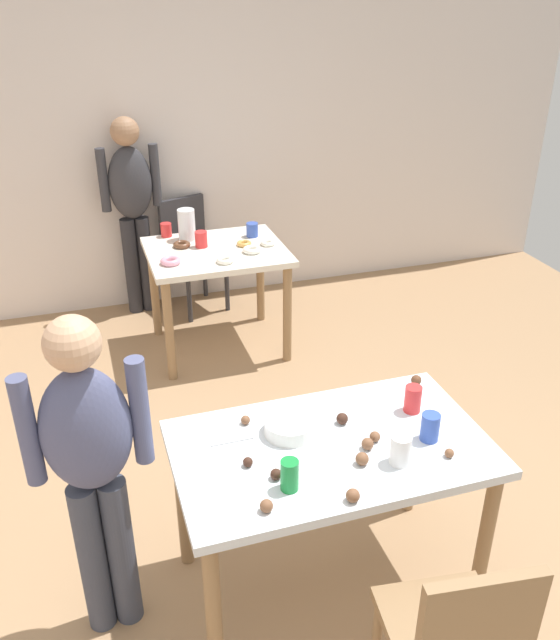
% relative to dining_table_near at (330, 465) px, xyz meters
% --- Properties ---
extents(ground_plane, '(6.40, 6.40, 0.00)m').
position_rel_dining_table_near_xyz_m(ground_plane, '(0.07, -0.04, -0.65)').
color(ground_plane, '#9E7A56').
extents(wall_back, '(6.40, 0.10, 2.60)m').
position_rel_dining_table_near_xyz_m(wall_back, '(0.07, 3.16, 0.65)').
color(wall_back, silver).
rests_on(wall_back, ground_plane).
extents(dining_table_near, '(1.24, 0.73, 0.75)m').
position_rel_dining_table_near_xyz_m(dining_table_near, '(0.00, 0.00, 0.00)').
color(dining_table_near, silver).
rests_on(dining_table_near, ground_plane).
extents(dining_table_far, '(0.92, 0.77, 0.75)m').
position_rel_dining_table_near_xyz_m(dining_table_far, '(0.04, 2.19, -0.02)').
color(dining_table_far, silver).
rests_on(dining_table_far, ground_plane).
extents(chair_near_table, '(0.45, 0.45, 0.87)m').
position_rel_dining_table_near_xyz_m(chair_near_table, '(0.15, -0.74, -0.15)').
color(chair_near_table, olive).
rests_on(chair_near_table, ground_plane).
extents(chair_far_table, '(0.51, 0.51, 0.87)m').
position_rel_dining_table_near_xyz_m(chair_far_table, '(-0.01, 2.93, -0.15)').
color(chair_far_table, '#2D2D33').
rests_on(chair_far_table, ground_plane).
extents(person_girl_near, '(0.45, 0.20, 1.41)m').
position_rel_dining_table_near_xyz_m(person_girl_near, '(-0.90, 0.08, 0.19)').
color(person_girl_near, '#383D4C').
rests_on(person_girl_near, ground_plane).
extents(person_adult_far, '(0.45, 0.23, 1.51)m').
position_rel_dining_table_near_xyz_m(person_adult_far, '(-0.41, 2.97, 0.26)').
color(person_adult_far, '#28282D').
rests_on(person_adult_far, ground_plane).
extents(mixing_bowl, '(0.21, 0.21, 0.06)m').
position_rel_dining_table_near_xyz_m(mixing_bowl, '(-0.13, 0.12, 0.13)').
color(mixing_bowl, white).
rests_on(mixing_bowl, dining_table_near).
extents(soda_can, '(0.07, 0.07, 0.12)m').
position_rel_dining_table_near_xyz_m(soda_can, '(-0.24, -0.19, 0.16)').
color(soda_can, '#198438').
rests_on(soda_can, dining_table_near).
extents(fork_near, '(0.17, 0.02, 0.01)m').
position_rel_dining_table_near_xyz_m(fork_near, '(-0.37, 0.14, 0.11)').
color(fork_near, silver).
rests_on(fork_near, dining_table_near).
extents(cup_near_0, '(0.08, 0.08, 0.12)m').
position_rel_dining_table_near_xyz_m(cup_near_0, '(0.20, -0.18, 0.16)').
color(cup_near_0, white).
rests_on(cup_near_0, dining_table_near).
extents(cup_near_1, '(0.07, 0.07, 0.12)m').
position_rel_dining_table_near_xyz_m(cup_near_1, '(0.38, -0.08, 0.16)').
color(cup_near_1, '#3351B2').
rests_on(cup_near_1, dining_table_near).
extents(cup_near_2, '(0.07, 0.07, 0.12)m').
position_rel_dining_table_near_xyz_m(cup_near_2, '(0.41, 0.11, 0.16)').
color(cup_near_2, red).
rests_on(cup_near_2, dining_table_near).
extents(cake_ball_0, '(0.05, 0.05, 0.05)m').
position_rel_dining_table_near_xyz_m(cake_ball_0, '(0.12, -0.07, 0.13)').
color(cake_ball_0, brown).
rests_on(cake_ball_0, dining_table_near).
extents(cake_ball_1, '(0.04, 0.04, 0.04)m').
position_rel_dining_table_near_xyz_m(cake_ball_1, '(0.17, -0.03, 0.12)').
color(cake_ball_1, brown).
rests_on(cake_ball_1, dining_table_near).
extents(cake_ball_2, '(0.04, 0.04, 0.04)m').
position_rel_dining_table_near_xyz_m(cake_ball_2, '(-0.28, 0.23, 0.12)').
color(cake_ball_2, brown).
rests_on(cake_ball_2, dining_table_near).
extents(cake_ball_3, '(0.05, 0.05, 0.05)m').
position_rel_dining_table_near_xyz_m(cake_ball_3, '(-0.35, -0.27, 0.13)').
color(cake_ball_3, brown).
rests_on(cake_ball_3, dining_table_near).
extents(cake_ball_4, '(0.04, 0.04, 0.04)m').
position_rel_dining_table_near_xyz_m(cake_ball_4, '(-0.35, -0.02, 0.12)').
color(cake_ball_4, '#3D2319').
rests_on(cake_ball_4, dining_table_near).
extents(cake_ball_5, '(0.04, 0.04, 0.04)m').
position_rel_dining_table_near_xyz_m(cake_ball_5, '(-0.27, -0.12, 0.12)').
color(cake_ball_5, '#3D2319').
rests_on(cake_ball_5, dining_table_near).
extents(cake_ball_6, '(0.04, 0.04, 0.04)m').
position_rel_dining_table_near_xyz_m(cake_ball_6, '(0.40, -0.21, 0.12)').
color(cake_ball_6, brown).
rests_on(cake_ball_6, dining_table_near).
extents(cake_ball_7, '(0.05, 0.05, 0.05)m').
position_rel_dining_table_near_xyz_m(cake_ball_7, '(-0.05, -0.32, 0.13)').
color(cake_ball_7, brown).
rests_on(cake_ball_7, dining_table_near).
extents(cake_ball_8, '(0.05, 0.05, 0.05)m').
position_rel_dining_table_near_xyz_m(cake_ball_8, '(0.07, -0.14, 0.13)').
color(cake_ball_8, brown).
rests_on(cake_ball_8, dining_table_near).
extents(cake_ball_9, '(0.05, 0.05, 0.05)m').
position_rel_dining_table_near_xyz_m(cake_ball_9, '(0.09, 0.12, 0.13)').
color(cake_ball_9, '#3D2319').
rests_on(cake_ball_9, dining_table_near).
extents(cake_ball_10, '(0.05, 0.05, 0.05)m').
position_rel_dining_table_near_xyz_m(cake_ball_10, '(0.52, 0.29, 0.13)').
color(cake_ball_10, brown).
rests_on(cake_ball_10, dining_table_near).
extents(pitcher_far, '(0.12, 0.12, 0.22)m').
position_rel_dining_table_near_xyz_m(pitcher_far, '(-0.11, 2.43, 0.21)').
color(pitcher_far, white).
rests_on(pitcher_far, dining_table_far).
extents(cup_far_0, '(0.08, 0.08, 0.11)m').
position_rel_dining_table_near_xyz_m(cup_far_0, '(-0.04, 2.26, 0.16)').
color(cup_far_0, red).
rests_on(cup_far_0, dining_table_far).
extents(cup_far_1, '(0.08, 0.08, 0.10)m').
position_rel_dining_table_near_xyz_m(cup_far_1, '(0.34, 2.35, 0.15)').
color(cup_far_1, '#3351B2').
rests_on(cup_far_1, dining_table_far).
extents(cup_far_2, '(0.08, 0.08, 0.10)m').
position_rel_dining_table_near_xyz_m(cup_far_2, '(-0.24, 2.54, 0.15)').
color(cup_far_2, red).
rests_on(cup_far_2, dining_table_far).
extents(donut_far_0, '(0.12, 0.12, 0.03)m').
position_rel_dining_table_near_xyz_m(donut_far_0, '(-0.17, 2.30, 0.12)').
color(donut_far_0, brown).
rests_on(donut_far_0, dining_table_far).
extents(donut_far_1, '(0.13, 0.13, 0.04)m').
position_rel_dining_table_near_xyz_m(donut_far_1, '(-0.29, 2.03, 0.12)').
color(donut_far_1, pink).
rests_on(donut_far_1, dining_table_far).
extents(donut_far_2, '(0.11, 0.11, 0.03)m').
position_rel_dining_table_near_xyz_m(donut_far_2, '(0.04, 1.94, 0.12)').
color(donut_far_2, white).
rests_on(donut_far_2, dining_table_far).
extents(donut_far_3, '(0.12, 0.12, 0.04)m').
position_rel_dining_table_near_xyz_m(donut_far_3, '(0.25, 2.06, 0.12)').
color(donut_far_3, white).
rests_on(donut_far_3, dining_table_far).
extents(donut_far_4, '(0.10, 0.10, 0.03)m').
position_rel_dining_table_near_xyz_m(donut_far_4, '(0.39, 2.16, 0.12)').
color(donut_far_4, white).
rests_on(donut_far_4, dining_table_far).
extents(donut_far_5, '(0.10, 0.10, 0.03)m').
position_rel_dining_table_near_xyz_m(donut_far_5, '(0.24, 2.20, 0.12)').
color(donut_far_5, gold).
rests_on(donut_far_5, dining_table_far).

